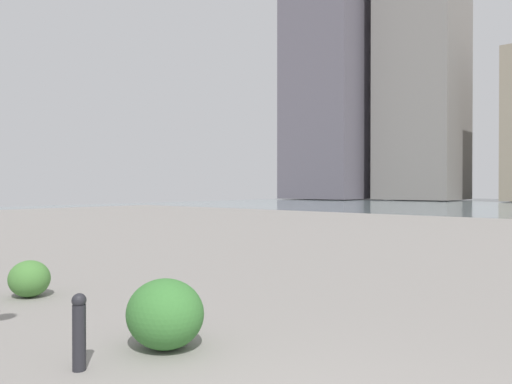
# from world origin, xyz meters

# --- Properties ---
(building_annex) EXTENTS (10.54, 10.79, 38.56)m
(building_annex) POSITION_xyz_m (24.32, -65.02, 18.24)
(building_annex) COLOR gray
(building_annex) RESTS_ON ground
(building_highrise) EXTENTS (11.50, 12.45, 35.64)m
(building_highrise) POSITION_xyz_m (37.08, -61.44, 16.79)
(building_highrise) COLOR #5B5660
(building_highrise) RESTS_ON ground
(bollard_near) EXTENTS (0.13, 0.13, 0.70)m
(bollard_near) POSITION_xyz_m (2.59, -0.43, 0.37)
(bollard_near) COLOR #232328
(bollard_near) RESTS_ON ground
(shrub_round) EXTENTS (0.65, 0.59, 0.55)m
(shrub_round) POSITION_xyz_m (5.86, -1.44, 0.28)
(shrub_round) COLOR #477F38
(shrub_round) RESTS_ON ground
(shrub_wide) EXTENTS (0.84, 0.76, 0.72)m
(shrub_wide) POSITION_xyz_m (2.46, -1.31, 0.36)
(shrub_wide) COLOR #387533
(shrub_wide) RESTS_ON ground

